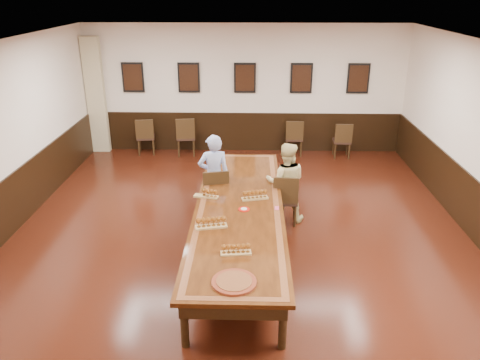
{
  "coord_description": "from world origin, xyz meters",
  "views": [
    {
      "loc": [
        0.2,
        -6.74,
        4.02
      ],
      "look_at": [
        0.0,
        0.5,
        1.0
      ],
      "focal_mm": 35.0,
      "sensor_mm": 36.0,
      "label": 1
    }
  ],
  "objects_px": {
    "spare_chair_b": "(186,136)",
    "person_man": "(214,176)",
    "chair_man": "(215,193)",
    "spare_chair_c": "(294,137)",
    "carved_platter": "(234,282)",
    "person_woman": "(286,182)",
    "conference_table": "(239,214)",
    "spare_chair_a": "(146,136)",
    "chair_woman": "(285,198)",
    "spare_chair_d": "(342,140)"
  },
  "relations": [
    {
      "from": "chair_man",
      "to": "spare_chair_c",
      "type": "height_order",
      "value": "chair_man"
    },
    {
      "from": "spare_chair_d",
      "to": "carved_platter",
      "type": "xyz_separation_m",
      "value": [
        -2.44,
        -6.6,
        0.32
      ]
    },
    {
      "from": "spare_chair_b",
      "to": "person_man",
      "type": "distance_m",
      "value": 3.55
    },
    {
      "from": "spare_chair_c",
      "to": "spare_chair_b",
      "type": "bearing_deg",
      "value": 5.81
    },
    {
      "from": "spare_chair_c",
      "to": "chair_woman",
      "type": "bearing_deg",
      "value": 86.84
    },
    {
      "from": "chair_woman",
      "to": "conference_table",
      "type": "relative_size",
      "value": 0.19
    },
    {
      "from": "chair_woman",
      "to": "spare_chair_a",
      "type": "bearing_deg",
      "value": -44.86
    },
    {
      "from": "chair_man",
      "to": "spare_chair_d",
      "type": "height_order",
      "value": "chair_man"
    },
    {
      "from": "spare_chair_c",
      "to": "person_man",
      "type": "distance_m",
      "value": 3.92
    },
    {
      "from": "spare_chair_a",
      "to": "person_woman",
      "type": "relative_size",
      "value": 0.64
    },
    {
      "from": "chair_woman",
      "to": "person_man",
      "type": "distance_m",
      "value": 1.37
    },
    {
      "from": "spare_chair_b",
      "to": "spare_chair_c",
      "type": "bearing_deg",
      "value": 173.47
    },
    {
      "from": "person_man",
      "to": "person_woman",
      "type": "xyz_separation_m",
      "value": [
        1.31,
        -0.16,
        -0.05
      ]
    },
    {
      "from": "conference_table",
      "to": "spare_chair_d",
      "type": "bearing_deg",
      "value": 61.49
    },
    {
      "from": "spare_chair_a",
      "to": "chair_man",
      "type": "bearing_deg",
      "value": 111.24
    },
    {
      "from": "spare_chair_a",
      "to": "carved_platter",
      "type": "height_order",
      "value": "spare_chair_a"
    },
    {
      "from": "spare_chair_d",
      "to": "chair_man",
      "type": "bearing_deg",
      "value": 51.09
    },
    {
      "from": "conference_table",
      "to": "carved_platter",
      "type": "xyz_separation_m",
      "value": [
        0.0,
        -2.1,
        0.16
      ]
    },
    {
      "from": "spare_chair_c",
      "to": "conference_table",
      "type": "height_order",
      "value": "spare_chair_c"
    },
    {
      "from": "spare_chair_b",
      "to": "person_woman",
      "type": "height_order",
      "value": "person_woman"
    },
    {
      "from": "spare_chair_b",
      "to": "carved_platter",
      "type": "distance_m",
      "value": 6.86
    },
    {
      "from": "chair_woman",
      "to": "spare_chair_b",
      "type": "distance_m",
      "value": 4.31
    },
    {
      "from": "chair_woman",
      "to": "carved_platter",
      "type": "xyz_separation_m",
      "value": [
        -0.8,
        -3.04,
        0.3
      ]
    },
    {
      "from": "spare_chair_a",
      "to": "carved_platter",
      "type": "distance_m",
      "value": 7.2
    },
    {
      "from": "spare_chair_b",
      "to": "conference_table",
      "type": "relative_size",
      "value": 0.2
    },
    {
      "from": "carved_platter",
      "to": "spare_chair_b",
      "type": "bearing_deg",
      "value": 102.59
    },
    {
      "from": "conference_table",
      "to": "carved_platter",
      "type": "relative_size",
      "value": 7.29
    },
    {
      "from": "person_woman",
      "to": "carved_platter",
      "type": "relative_size",
      "value": 2.16
    },
    {
      "from": "spare_chair_b",
      "to": "spare_chair_d",
      "type": "xyz_separation_m",
      "value": [
        3.94,
        -0.09,
        -0.04
      ]
    },
    {
      "from": "spare_chair_a",
      "to": "person_woman",
      "type": "xyz_separation_m",
      "value": [
        3.34,
        -3.6,
        0.27
      ]
    },
    {
      "from": "carved_platter",
      "to": "chair_woman",
      "type": "bearing_deg",
      "value": 75.17
    },
    {
      "from": "spare_chair_a",
      "to": "spare_chair_b",
      "type": "height_order",
      "value": "spare_chair_b"
    },
    {
      "from": "chair_man",
      "to": "person_man",
      "type": "height_order",
      "value": "person_man"
    },
    {
      "from": "spare_chair_c",
      "to": "person_man",
      "type": "height_order",
      "value": "person_man"
    },
    {
      "from": "chair_man",
      "to": "conference_table",
      "type": "height_order",
      "value": "chair_man"
    },
    {
      "from": "spare_chair_c",
      "to": "person_woman",
      "type": "xyz_separation_m",
      "value": [
        -0.46,
        -3.64,
        0.28
      ]
    },
    {
      "from": "chair_woman",
      "to": "spare_chair_a",
      "type": "height_order",
      "value": "chair_woman"
    },
    {
      "from": "spare_chair_b",
      "to": "conference_table",
      "type": "bearing_deg",
      "value": 99.55
    },
    {
      "from": "spare_chair_c",
      "to": "person_man",
      "type": "xyz_separation_m",
      "value": [
        -1.77,
        -3.49,
        0.33
      ]
    },
    {
      "from": "conference_table",
      "to": "chair_woman",
      "type": "bearing_deg",
      "value": 49.37
    },
    {
      "from": "chair_woman",
      "to": "conference_table",
      "type": "xyz_separation_m",
      "value": [
        -0.8,
        -0.94,
        0.14
      ]
    },
    {
      "from": "person_man",
      "to": "conference_table",
      "type": "relative_size",
      "value": 0.32
    },
    {
      "from": "person_man",
      "to": "spare_chair_a",
      "type": "bearing_deg",
      "value": -71.15
    },
    {
      "from": "person_woman",
      "to": "chair_man",
      "type": "bearing_deg",
      "value": 0.7
    },
    {
      "from": "person_woman",
      "to": "carved_platter",
      "type": "bearing_deg",
      "value": 78.66
    },
    {
      "from": "chair_woman",
      "to": "carved_platter",
      "type": "distance_m",
      "value": 3.15
    },
    {
      "from": "person_woman",
      "to": "conference_table",
      "type": "distance_m",
      "value": 1.32
    },
    {
      "from": "chair_man",
      "to": "spare_chair_c",
      "type": "relative_size",
      "value": 1.07
    },
    {
      "from": "chair_woman",
      "to": "spare_chair_c",
      "type": "bearing_deg",
      "value": -93.91
    },
    {
      "from": "spare_chair_b",
      "to": "conference_table",
      "type": "distance_m",
      "value": 4.83
    }
  ]
}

